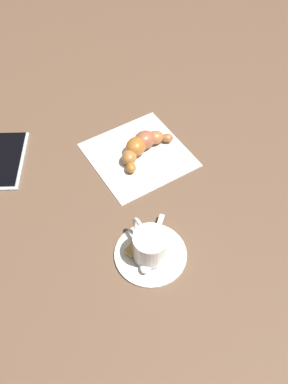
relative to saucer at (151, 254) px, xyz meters
name	(u,v)px	position (x,y,z in m)	size (l,w,h in m)	color
ground_plane	(150,202)	(0.10, -0.04, 0.00)	(1.80, 1.80, 0.00)	brown
saucer	(151,254)	(0.00, 0.00, 0.00)	(0.12, 0.12, 0.01)	white
espresso_cup	(150,245)	(0.00, 0.00, 0.03)	(0.09, 0.06, 0.05)	white
teaspoon	(150,253)	(0.00, 0.00, 0.01)	(0.10, 0.09, 0.01)	silver
sugar_packet	(141,241)	(0.02, 0.01, 0.01)	(0.07, 0.02, 0.01)	tan
napkin	(139,155)	(0.22, -0.07, 0.00)	(0.18, 0.19, 0.00)	white
croissant	(142,145)	(0.23, -0.08, 0.01)	(0.09, 0.13, 0.03)	#99613A
cell_phone	(5,159)	(0.31, 0.19, 0.00)	(0.17, 0.12, 0.01)	#B6BEC1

